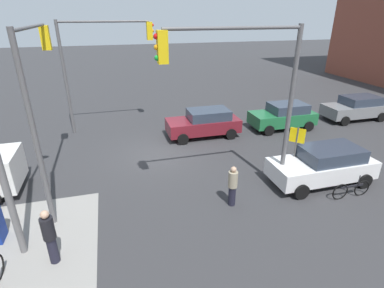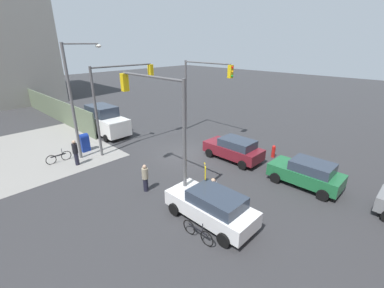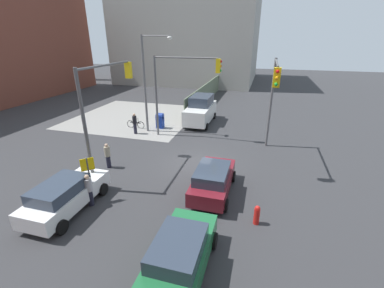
{
  "view_description": "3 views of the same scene",
  "coord_description": "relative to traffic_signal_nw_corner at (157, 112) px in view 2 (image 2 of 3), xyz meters",
  "views": [
    {
      "loc": [
        2.06,
        14.14,
        6.84
      ],
      "look_at": [
        -1.36,
        1.74,
        1.17
      ],
      "focal_mm": 28.0,
      "sensor_mm": 36.0,
      "label": 1
    },
    {
      "loc": [
        -12.79,
        12.55,
        7.96
      ],
      "look_at": [
        -0.79,
        0.14,
        1.13
      ],
      "focal_mm": 24.0,
      "sensor_mm": 36.0,
      "label": 2
    },
    {
      "loc": [
        -14.75,
        -3.95,
        7.74
      ],
      "look_at": [
        0.06,
        0.22,
        1.37
      ],
      "focal_mm": 24.0,
      "sensor_mm": 36.0,
      "label": 3
    }
  ],
  "objects": [
    {
      "name": "ground_plane",
      "position": [
        2.52,
        -4.5,
        -4.61
      ],
      "size": [
        120.0,
        120.0,
        0.0
      ],
      "primitive_type": "plane",
      "color": "#333335"
    },
    {
      "name": "sidewalk_corner",
      "position": [
        11.52,
        4.5,
        -4.61
      ],
      "size": [
        12.0,
        12.0,
        0.01
      ],
      "primitive_type": "cube",
      "color": "gray",
      "rests_on": "ground"
    },
    {
      "name": "construction_fence",
      "position": [
        21.87,
        -1.3,
        -3.41
      ],
      "size": [
        22.69,
        0.12,
        2.4
      ],
      "primitive_type": "cube",
      "color": "#607056",
      "rests_on": "ground"
    },
    {
      "name": "traffic_signal_nw_corner",
      "position": [
        0.0,
        0.0,
        0.0
      ],
      "size": [
        5.22,
        0.36,
        6.5
      ],
      "color": "#59595B",
      "rests_on": "ground"
    },
    {
      "name": "traffic_signal_se_corner",
      "position": [
        4.98,
        -9.0,
        0.01
      ],
      "size": [
        5.37,
        0.36,
        6.5
      ],
      "color": "#59595B",
      "rests_on": "ground"
    },
    {
      "name": "traffic_signal_ne_corner",
      "position": [
        7.02,
        -2.05,
        0.01
      ],
      "size": [
        0.36,
        5.39,
        6.5
      ],
      "color": "#59595B",
      "rests_on": "ground"
    },
    {
      "name": "street_lamp_corner",
      "position": [
        7.7,
        0.93,
        0.09
      ],
      "size": [
        0.56,
        2.68,
        8.0
      ],
      "color": "slate",
      "rests_on": "ground"
    },
    {
      "name": "warning_sign_two_way",
      "position": [
        -2.88,
        -0.52,
        -2.98
      ],
      "size": [
        0.48,
        0.48,
        2.4
      ],
      "color": "#4C4C4C",
      "rests_on": "ground"
    },
    {
      "name": "mailbox_blue",
      "position": [
        8.72,
        0.5,
        -3.85
      ],
      "size": [
        0.56,
        0.64,
        1.43
      ],
      "color": "navy",
      "rests_on": "ground"
    },
    {
      "name": "fire_hydrant",
      "position": [
        -2.48,
        -8.7,
        -4.13
      ],
      "size": [
        0.26,
        0.26,
        0.94
      ],
      "color": "red",
      "rests_on": "ground"
    },
    {
      "name": "coupe_green",
      "position": [
        -5.83,
        -6.24,
        -3.77
      ],
      "size": [
        4.04,
        2.02,
        1.62
      ],
      "color": "#1E6638",
      "rests_on": "ground"
    },
    {
      "name": "coupe_maroon",
      "position": [
        -0.59,
        -6.32,
        -3.77
      ],
      "size": [
        4.27,
        2.02,
        1.62
      ],
      "color": "maroon",
      "rests_on": "ground"
    },
    {
      "name": "coupe_white",
      "position": [
        -3.92,
        0.15,
        -3.77
      ],
      "size": [
        4.48,
        2.02,
        1.62
      ],
      "color": "white",
      "rests_on": "ground"
    },
    {
      "name": "van_white_delivery",
      "position": [
        11.32,
        -2.7,
        -3.33
      ],
      "size": [
        5.4,
        2.32,
        2.62
      ],
      "color": "white",
      "rests_on": "ground"
    },
    {
      "name": "pedestrian_crossing",
      "position": [
        0.52,
        0.7,
        -3.76
      ],
      "size": [
        0.36,
        0.36,
        1.65
      ],
      "rotation": [
        0.0,
        0.0,
        0.76
      ],
      "color": "#9E937A",
      "rests_on": "ground"
    },
    {
      "name": "pedestrian_waiting",
      "position": [
        6.72,
        2.0,
        -3.66
      ],
      "size": [
        0.36,
        0.36,
        1.83
      ],
      "rotation": [
        0.0,
        0.0,
        2.91
      ],
      "color": "black",
      "rests_on": "ground"
    },
    {
      "name": "pedestrian_walking_north",
      "position": [
        -3.28,
        -0.7,
        -3.72
      ],
      "size": [
        0.36,
        0.36,
        1.71
      ],
      "rotation": [
        0.0,
        0.0,
        6.11
      ],
      "color": "#B2B2B7",
      "rests_on": "ground"
    },
    {
      "name": "bicycle_leaning_on_fence",
      "position": [
        8.12,
        2.7,
        -4.27
      ],
      "size": [
        0.05,
        1.75,
        0.97
      ],
      "color": "black",
      "rests_on": "ground"
    },
    {
      "name": "bicycle_at_crosswalk",
      "position": [
        -4.28,
        1.5,
        -4.27
      ],
      "size": [
        1.75,
        0.05,
        0.97
      ],
      "color": "black",
      "rests_on": "ground"
    }
  ]
}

